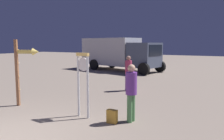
{
  "coord_description": "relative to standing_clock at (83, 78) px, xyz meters",
  "views": [
    {
      "loc": [
        4.69,
        -3.18,
        2.31
      ],
      "look_at": [
        0.24,
        4.84,
        1.2
      ],
      "focal_mm": 35.95,
      "sensor_mm": 36.0,
      "label": 1
    }
  ],
  "objects": [
    {
      "name": "standing_clock",
      "position": [
        0.0,
        0.0,
        0.0
      ],
      "size": [
        0.48,
        0.14,
        2.01
      ],
      "color": "white",
      "rests_on": "ground_plane"
    },
    {
      "name": "box_truck_near",
      "position": [
        -4.68,
        11.38,
        0.26
      ],
      "size": [
        7.47,
        3.92,
        2.72
      ],
      "color": "silver",
      "rests_on": "ground_plane"
    },
    {
      "name": "backpack",
      "position": [
        1.05,
        -0.04,
        -1.06
      ],
      "size": [
        0.3,
        0.2,
        0.4
      ],
      "color": "gold",
      "rests_on": "ground_plane"
    },
    {
      "name": "arrow_sign",
      "position": [
        -2.64,
        0.0,
        0.31
      ],
      "size": [
        0.88,
        0.54,
        2.44
      ],
      "color": "#9F6743",
      "rests_on": "ground_plane"
    },
    {
      "name": "person_near_clock",
      "position": [
        1.48,
        0.33,
        -0.3
      ],
      "size": [
        0.33,
        0.33,
        1.7
      ],
      "color": "#528A52",
      "rests_on": "ground_plane"
    },
    {
      "name": "person_distant",
      "position": [
        -0.43,
        4.25,
        -0.3
      ],
      "size": [
        0.33,
        0.33,
        1.7
      ],
      "color": "#783E96",
      "rests_on": "ground_plane"
    }
  ]
}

